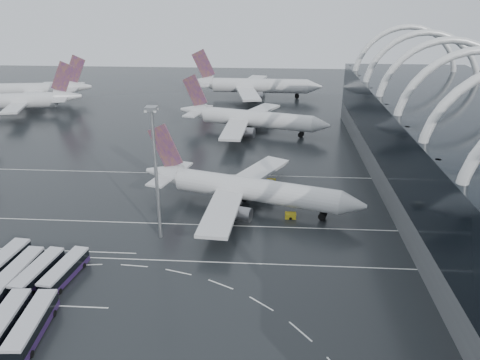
# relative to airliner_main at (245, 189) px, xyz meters

# --- Properties ---
(ground) EXTENTS (420.00, 420.00, 0.00)m
(ground) POSITION_rel_airliner_main_xyz_m (-9.18, -21.16, -4.38)
(ground) COLOR black
(ground) RESTS_ON ground
(lane_marking_near) EXTENTS (120.00, 0.25, 0.01)m
(lane_marking_near) POSITION_rel_airliner_main_xyz_m (-9.18, -23.16, -4.37)
(lane_marking_near) COLOR white
(lane_marking_near) RESTS_ON ground
(lane_marking_mid) EXTENTS (120.00, 0.25, 0.01)m
(lane_marking_mid) POSITION_rel_airliner_main_xyz_m (-9.18, -9.16, -4.37)
(lane_marking_mid) COLOR white
(lane_marking_mid) RESTS_ON ground
(lane_marking_far) EXTENTS (120.00, 0.25, 0.01)m
(lane_marking_far) POSITION_rel_airliner_main_xyz_m (-9.18, 18.84, -4.37)
(lane_marking_far) COLOR white
(lane_marking_far) RESTS_ON ground
(bus_bay_line_south) EXTENTS (28.00, 0.25, 0.01)m
(bus_bay_line_south) POSITION_rel_airliner_main_xyz_m (-33.18, -37.16, -4.37)
(bus_bay_line_south) COLOR white
(bus_bay_line_south) RESTS_ON ground
(bus_bay_line_north) EXTENTS (28.00, 0.25, 0.01)m
(bus_bay_line_north) POSITION_rel_airliner_main_xyz_m (-33.18, -21.16, -4.37)
(bus_bay_line_north) COLOR white
(bus_bay_line_north) RESTS_ON ground
(airliner_main) EXTENTS (50.71, 43.90, 17.48)m
(airliner_main) POSITION_rel_airliner_main_xyz_m (0.00, 0.00, 0.00)
(airliner_main) COLOR silver
(airliner_main) RESTS_ON ground
(airliner_gate_b) EXTENTS (52.05, 46.15, 18.33)m
(airliner_gate_b) POSITION_rel_airliner_main_xyz_m (-1.71, 57.84, 0.21)
(airliner_gate_b) COLOR silver
(airliner_gate_b) RESTS_ON ground
(airliner_gate_c) EXTENTS (58.12, 53.75, 20.75)m
(airliner_gate_c) POSITION_rel_airliner_main_xyz_m (-2.73, 109.79, 0.81)
(airliner_gate_c) COLOR silver
(airliner_gate_c) RESTS_ON ground
(jet_remote_mid) EXTENTS (45.10, 36.55, 19.72)m
(jet_remote_mid) POSITION_rel_airliner_main_xyz_m (-89.62, 76.56, 0.71)
(jet_remote_mid) COLOR silver
(jet_remote_mid) RESTS_ON ground
(jet_remote_far) EXTENTS (44.76, 36.16, 19.47)m
(jet_remote_far) POSITION_rel_airliner_main_xyz_m (-92.44, 96.68, 0.65)
(jet_remote_far) COLOR silver
(jet_remote_far) RESTS_ON ground
(bus_row_near_a) EXTENTS (4.40, 13.85, 3.35)m
(bus_row_near_a) POSITION_rel_airliner_main_xyz_m (-40.38, -29.46, -2.54)
(bus_row_near_a) COLOR #271542
(bus_row_near_a) RESTS_ON ground
(bus_row_near_b) EXTENTS (3.83, 13.03, 3.16)m
(bus_row_near_b) POSITION_rel_airliner_main_xyz_m (-36.46, -31.40, -2.64)
(bus_row_near_b) COLOR #271542
(bus_row_near_b) RESTS_ON ground
(bus_row_near_c) EXTENTS (4.35, 12.53, 3.02)m
(bus_row_near_c) POSITION_rel_airliner_main_xyz_m (-33.14, -30.84, -2.72)
(bus_row_near_c) COLOR #271542
(bus_row_near_c) RESTS_ON ground
(bus_row_near_d) EXTENTS (4.38, 12.23, 2.95)m
(bus_row_near_d) POSITION_rel_airliner_main_xyz_m (-28.92, -30.09, -2.76)
(bus_row_near_d) COLOR #271542
(bus_row_near_d) RESTS_ON ground
(bus_row_far_b) EXTENTS (3.85, 13.32, 3.24)m
(bus_row_far_b) POSITION_rel_airliner_main_xyz_m (-31.91, -44.02, -2.60)
(bus_row_far_b) COLOR #271542
(bus_row_far_b) RESTS_ON ground
(bus_row_far_c) EXTENTS (3.85, 13.32, 3.24)m
(bus_row_far_c) POSITION_rel_airliner_main_xyz_m (-27.82, -43.88, -2.60)
(bus_row_far_c) COLOR #271542
(bus_row_far_c) RESTS_ON ground
(floodlight_mast) EXTENTS (2.03, 2.03, 26.45)m
(floodlight_mast) POSITION_rel_airliner_main_xyz_m (-15.94, -14.79, 12.26)
(floodlight_mast) COLOR gray
(floodlight_mast) RESTS_ON ground
(gse_cart_belly_a) EXTENTS (2.32, 1.37, 1.26)m
(gse_cart_belly_a) POSITION_rel_airliner_main_xyz_m (10.09, -4.99, -3.75)
(gse_cart_belly_a) COLOR gold
(gse_cart_belly_a) RESTS_ON ground
(gse_cart_belly_d) EXTENTS (1.91, 1.13, 1.04)m
(gse_cart_belly_d) POSITION_rel_airliner_main_xyz_m (24.39, 2.72, -3.86)
(gse_cart_belly_d) COLOR slate
(gse_cart_belly_d) RESTS_ON ground
(gse_cart_belly_e) EXTENTS (2.26, 1.34, 1.24)m
(gse_cart_belly_e) POSITION_rel_airliner_main_xyz_m (5.88, 13.53, -3.76)
(gse_cart_belly_e) COLOR gold
(gse_cart_belly_e) RESTS_ON ground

